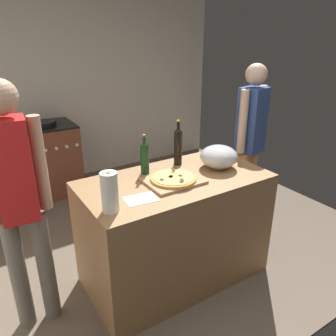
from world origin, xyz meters
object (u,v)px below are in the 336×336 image
object	(u,v)px
person_in_red	(250,138)
wine_bottle_green	(178,145)
mixing_bowl	(219,157)
person_in_stripes	(18,198)
pizza	(173,178)
paper_towel_roll	(110,192)
wine_bottle_amber	(145,157)
stove	(52,159)

from	to	relation	value
person_in_red	wine_bottle_green	bearing A→B (deg)	-176.62
person_in_red	mixing_bowl	bearing A→B (deg)	-156.06
person_in_stripes	pizza	bearing A→B (deg)	-9.13
person_in_stripes	person_in_red	xyz separation A→B (m)	(2.11, 0.16, -0.01)
pizza	paper_towel_roll	bearing A→B (deg)	-165.12
paper_towel_roll	person_in_stripes	distance (m)	0.56
person_in_stripes	person_in_red	world-z (taller)	person_in_stripes
wine_bottle_amber	person_in_red	size ratio (longest dim) A/B	0.19
pizza	person_in_stripes	distance (m)	1.03
pizza	paper_towel_roll	size ratio (longest dim) A/B	1.30
paper_towel_roll	person_in_stripes	bearing A→B (deg)	146.23
wine_bottle_green	wine_bottle_amber	bearing A→B (deg)	-176.48
paper_towel_roll	person_in_red	size ratio (longest dim) A/B	0.16
wine_bottle_amber	wine_bottle_green	bearing A→B (deg)	3.52
mixing_bowl	person_in_stripes	world-z (taller)	person_in_stripes
wine_bottle_green	stove	size ratio (longest dim) A/B	0.41
wine_bottle_green	stove	distance (m)	2.07
paper_towel_roll	wine_bottle_amber	distance (m)	0.61
wine_bottle_amber	person_in_stripes	world-z (taller)	person_in_stripes
paper_towel_roll	person_in_stripes	xyz separation A→B (m)	(-0.46, 0.31, -0.05)
paper_towel_roll	person_in_red	xyz separation A→B (m)	(1.65, 0.47, -0.06)
stove	person_in_stripes	distance (m)	2.17
pizza	wine_bottle_green	size ratio (longest dim) A/B	0.90
wine_bottle_green	person_in_stripes	size ratio (longest dim) A/B	0.22
person_in_red	paper_towel_roll	bearing A→B (deg)	-164.08
mixing_bowl	pizza	bearing A→B (deg)	-174.86
mixing_bowl	stove	world-z (taller)	mixing_bowl
pizza	person_in_stripes	bearing A→B (deg)	170.87
wine_bottle_amber	person_in_red	xyz separation A→B (m)	(1.19, 0.07, -0.07)
pizza	mixing_bowl	distance (m)	0.47
pizza	paper_towel_roll	world-z (taller)	paper_towel_roll
stove	person_in_stripes	bearing A→B (deg)	-108.12
paper_towel_roll	stove	bearing A→B (deg)	85.25
person_in_red	stove	bearing A→B (deg)	128.30
person_in_stripes	person_in_red	bearing A→B (deg)	4.34
wine_bottle_amber	pizza	bearing A→B (deg)	-69.52
mixing_bowl	person_in_stripes	bearing A→B (deg)	175.28
wine_bottle_green	person_in_stripes	distance (m)	1.25
paper_towel_roll	wine_bottle_amber	size ratio (longest dim) A/B	0.83
mixing_bowl	person_in_stripes	size ratio (longest dim) A/B	0.18
pizza	person_in_red	world-z (taller)	person_in_red
pizza	mixing_bowl	size ratio (longest dim) A/B	1.13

